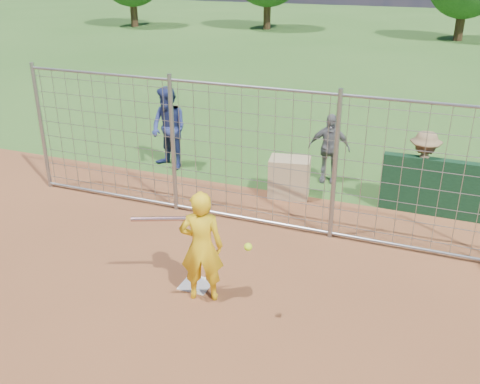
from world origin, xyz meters
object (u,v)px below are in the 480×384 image
at_px(bystander_a, 169,129).
at_px(bystander_c, 422,171).
at_px(equipment_bin, 289,177).
at_px(bystander_b, 329,148).
at_px(batter, 202,247).

relative_size(bystander_a, bystander_c, 1.19).
relative_size(bystander_c, equipment_bin, 1.95).
relative_size(bystander_b, bystander_c, 0.96).
relative_size(bystander_a, bystander_b, 1.24).
height_order(batter, bystander_b, batter).
bearing_deg(bystander_b, batter, -105.71).
bearing_deg(equipment_bin, bystander_b, 52.59).
xyz_separation_m(bystander_a, equipment_bin, (2.99, -0.52, -0.53)).
distance_m(batter, equipment_bin, 3.88).
bearing_deg(bystander_c, equipment_bin, 2.14).
bearing_deg(equipment_bin, bystander_c, -3.28).
distance_m(batter, bystander_a, 5.24).
xyz_separation_m(batter, bystander_c, (2.58, 4.16, -0.04)).
distance_m(bystander_c, equipment_bin, 2.53).
height_order(bystander_b, bystander_c, bystander_c).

